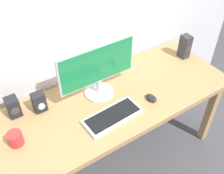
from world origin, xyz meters
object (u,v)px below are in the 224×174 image
(speaker_left, at_px, (13,107))
(audio_controller, at_px, (39,102))
(speaker_right, at_px, (185,47))
(desk, at_px, (114,106))
(monitor, at_px, (98,69))
(mouse, at_px, (151,98))
(coffee_mug, at_px, (15,138))
(keyboard_primary, at_px, (113,116))

(speaker_left, height_order, audio_controller, audio_controller)
(speaker_right, bearing_deg, speaker_left, 174.84)
(desk, bearing_deg, monitor, 116.88)
(speaker_left, bearing_deg, monitor, -11.80)
(desk, relative_size, mouse, 19.49)
(desk, bearing_deg, speaker_right, 7.95)
(mouse, bearing_deg, speaker_left, 150.54)
(desk, bearing_deg, speaker_left, 159.59)
(speaker_left, relative_size, coffee_mug, 1.60)
(mouse, height_order, audio_controller, audio_controller)
(desk, height_order, speaker_left, speaker_left)
(monitor, height_order, coffee_mug, monitor)
(keyboard_primary, bearing_deg, coffee_mug, 165.95)
(desk, relative_size, keyboard_primary, 4.41)
(coffee_mug, bearing_deg, monitor, 9.93)
(desk, relative_size, speaker_left, 12.53)
(mouse, bearing_deg, speaker_right, 19.96)
(desk, bearing_deg, audio_controller, 159.02)
(speaker_left, distance_m, coffee_mug, 0.25)
(keyboard_primary, distance_m, coffee_mug, 0.62)
(keyboard_primary, bearing_deg, speaker_right, 16.03)
(mouse, distance_m, speaker_left, 0.94)
(speaker_left, relative_size, audio_controller, 0.99)
(monitor, distance_m, speaker_right, 0.85)
(speaker_left, bearing_deg, mouse, -24.61)
(keyboard_primary, bearing_deg, desk, 53.44)
(audio_controller, bearing_deg, speaker_left, 161.33)
(audio_controller, bearing_deg, coffee_mug, -141.61)
(monitor, bearing_deg, coffee_mug, -170.07)
(speaker_right, bearing_deg, keyboard_primary, -163.97)
(keyboard_primary, bearing_deg, audio_controller, 138.24)
(monitor, height_order, keyboard_primary, monitor)
(monitor, relative_size, coffee_mug, 6.44)
(desk, bearing_deg, coffee_mug, 179.76)
(mouse, xyz_separation_m, speaker_left, (-0.85, 0.39, 0.05))
(monitor, distance_m, keyboard_primary, 0.34)
(mouse, distance_m, audio_controller, 0.77)
(speaker_right, xyz_separation_m, audio_controller, (-1.26, 0.07, -0.03))
(mouse, height_order, coffee_mug, coffee_mug)
(speaker_left, bearing_deg, speaker_right, -5.16)
(audio_controller, bearing_deg, mouse, -25.90)
(mouse, distance_m, coffee_mug, 0.93)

